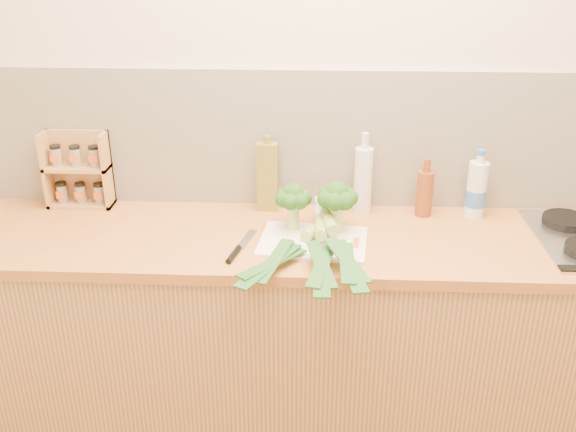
# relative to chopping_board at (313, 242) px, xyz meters

# --- Properties ---
(room_shell) EXTENTS (3.50, 3.50, 3.50)m
(room_shell) POSITION_rel_chopping_board_xyz_m (0.07, 0.35, 0.26)
(room_shell) COLOR beige
(room_shell) RESTS_ON ground
(counter) EXTENTS (3.20, 0.62, 0.90)m
(counter) POSITION_rel_chopping_board_xyz_m (0.07, 0.06, -0.46)
(counter) COLOR tan
(counter) RESTS_ON ground
(chopping_board) EXTENTS (0.40, 0.31, 0.01)m
(chopping_board) POSITION_rel_chopping_board_xyz_m (0.00, 0.00, 0.00)
(chopping_board) COLOR white
(chopping_board) RESTS_ON counter
(broccoli_left) EXTENTS (0.13, 0.13, 0.18)m
(broccoli_left) POSITION_rel_chopping_board_xyz_m (-0.07, 0.09, 0.13)
(broccoli_left) COLOR #B5C874
(broccoli_left) RESTS_ON chopping_board
(broccoli_right) EXTENTS (0.15, 0.15, 0.19)m
(broccoli_right) POSITION_rel_chopping_board_xyz_m (0.08, 0.08, 0.14)
(broccoli_right) COLOR #B5C874
(broccoli_right) RESTS_ON chopping_board
(leek_front) EXTENTS (0.34, 0.60, 0.04)m
(leek_front) POSITION_rel_chopping_board_xyz_m (-0.03, -0.03, 0.03)
(leek_front) COLOR white
(leek_front) RESTS_ON chopping_board
(leek_mid) EXTENTS (0.10, 0.66, 0.04)m
(leek_mid) POSITION_rel_chopping_board_xyz_m (0.03, -0.06, 0.05)
(leek_mid) COLOR white
(leek_mid) RESTS_ON chopping_board
(leek_back) EXTENTS (0.18, 0.69, 0.04)m
(leek_back) POSITION_rel_chopping_board_xyz_m (0.07, -0.04, 0.06)
(leek_back) COLOR white
(leek_back) RESTS_ON chopping_board
(chefs_knife) EXTENTS (0.08, 0.27, 0.02)m
(chefs_knife) POSITION_rel_chopping_board_xyz_m (-0.26, -0.09, 0.00)
(chefs_knife) COLOR silver
(chefs_knife) RESTS_ON counter
(spice_rack) EXTENTS (0.25, 0.10, 0.30)m
(spice_rack) POSITION_rel_chopping_board_xyz_m (-0.93, 0.31, 0.13)
(spice_rack) COLOR tan
(spice_rack) RESTS_ON counter
(oil_tin) EXTENTS (0.08, 0.05, 0.30)m
(oil_tin) POSITION_rel_chopping_board_xyz_m (-0.18, 0.29, 0.13)
(oil_tin) COLOR olive
(oil_tin) RESTS_ON counter
(glass_bottle) EXTENTS (0.07, 0.07, 0.32)m
(glass_bottle) POSITION_rel_chopping_board_xyz_m (0.19, 0.28, 0.13)
(glass_bottle) COLOR silver
(glass_bottle) RESTS_ON counter
(amber_bottle) EXTENTS (0.06, 0.06, 0.23)m
(amber_bottle) POSITION_rel_chopping_board_xyz_m (0.42, 0.26, 0.09)
(amber_bottle) COLOR brown
(amber_bottle) RESTS_ON counter
(water_bottle) EXTENTS (0.08, 0.08, 0.25)m
(water_bottle) POSITION_rel_chopping_board_xyz_m (0.62, 0.27, 0.10)
(water_bottle) COLOR silver
(water_bottle) RESTS_ON counter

